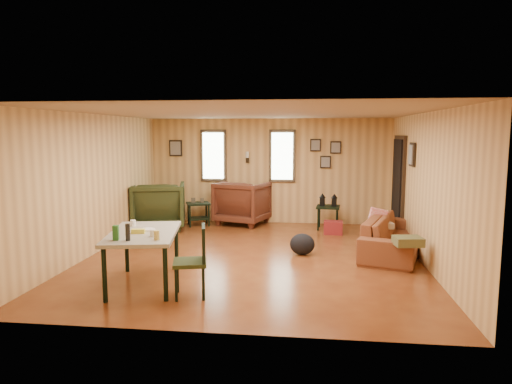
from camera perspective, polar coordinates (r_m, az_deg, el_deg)
room at (r=7.82m, az=1.12°, el=0.99°), size 5.54×6.04×2.44m
sofa at (r=8.25m, az=16.97°, el=-4.49°), size 1.28×2.27×0.85m
recliner_brown at (r=10.43m, az=-1.62°, el=-1.04°), size 1.31×1.27×1.09m
recliner_green at (r=10.12m, az=-12.05°, el=-1.39°), size 1.31×1.26×1.12m
end_table at (r=10.36m, az=-7.23°, el=-2.22°), size 0.63×0.60×0.63m
side_table at (r=9.97m, az=9.01°, el=-1.60°), size 0.53×0.53×0.78m
cooler at (r=9.57m, az=9.62°, el=-4.40°), size 0.39×0.29×0.27m
backpack at (r=7.90m, az=5.80°, el=-6.51°), size 0.49×0.42×0.37m
sofa_pillows at (r=7.79m, az=16.72°, el=-4.59°), size 0.64×1.74×0.36m
dining_table at (r=6.40m, az=-13.93°, el=-5.44°), size 1.13×1.60×0.96m
dining_chair at (r=5.90m, az=-7.59°, el=-8.06°), size 0.50×0.50×0.92m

